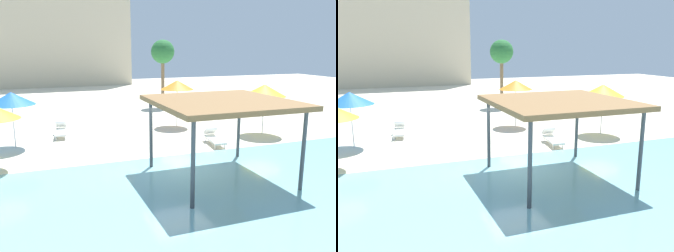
% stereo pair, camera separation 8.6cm
% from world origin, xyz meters
% --- Properties ---
extents(ground_plane, '(80.00, 80.00, 0.00)m').
position_xyz_m(ground_plane, '(0.00, 0.00, 0.00)').
color(ground_plane, beige).
extents(lagoon_water, '(44.00, 13.50, 0.04)m').
position_xyz_m(lagoon_water, '(0.00, -5.25, 0.02)').
color(lagoon_water, '#7AB7C1').
rests_on(lagoon_water, ground).
extents(shade_pavilion, '(4.76, 4.76, 2.98)m').
position_xyz_m(shade_pavilion, '(0.99, -1.65, 2.81)').
color(shade_pavilion, '#42474C').
rests_on(shade_pavilion, ground).
extents(beach_umbrella_yellow_0, '(2.35, 2.35, 2.81)m').
position_xyz_m(beach_umbrella_yellow_0, '(6.65, 3.69, 2.48)').
color(beach_umbrella_yellow_0, silver).
rests_on(beach_umbrella_yellow_0, ground).
extents(beach_umbrella_orange_1, '(2.04, 2.04, 2.84)m').
position_xyz_m(beach_umbrella_orange_1, '(2.88, 7.31, 2.56)').
color(beach_umbrella_orange_1, silver).
rests_on(beach_umbrella_orange_1, ground).
extents(beach_umbrella_blue_3, '(2.22, 2.22, 2.73)m').
position_xyz_m(beach_umbrella_blue_3, '(-6.37, 5.56, 2.42)').
color(beach_umbrella_blue_3, silver).
rests_on(beach_umbrella_blue_3, ground).
extents(lounge_chair_0, '(0.87, 1.96, 0.74)m').
position_xyz_m(lounge_chair_0, '(3.05, 2.71, 0.33)').
color(lounge_chair_0, white).
rests_on(lounge_chair_0, ground).
extents(lounge_chair_2, '(0.81, 1.95, 0.74)m').
position_xyz_m(lounge_chair_2, '(-4.10, 7.12, 0.33)').
color(lounge_chair_2, white).
rests_on(lounge_chair_2, ground).
extents(palm_tree_0, '(1.90, 1.90, 5.40)m').
position_xyz_m(palm_tree_0, '(4.59, 14.68, 4.34)').
color(palm_tree_0, brown).
rests_on(palm_tree_0, ground).
extents(hotel_block_0, '(17.41, 8.10, 14.53)m').
position_xyz_m(hotel_block_0, '(-2.11, 36.23, 7.27)').
color(hotel_block_0, beige).
rests_on(hotel_block_0, ground).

